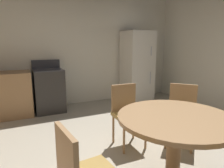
% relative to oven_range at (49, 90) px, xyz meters
% --- Properties ---
extents(ground_plane, '(14.00, 14.00, 0.00)m').
position_rel_oven_range_xyz_m(ground_plane, '(0.56, -2.48, -0.47)').
color(ground_plane, '#A89E89').
extents(wall_back, '(5.87, 0.12, 2.70)m').
position_rel_oven_range_xyz_m(wall_back, '(0.56, 0.40, 0.88)').
color(wall_back, silver).
rests_on(wall_back, ground).
extents(oven_range, '(0.60, 0.60, 1.10)m').
position_rel_oven_range_xyz_m(oven_range, '(0.00, 0.00, 0.00)').
color(oven_range, '#2D2B28').
rests_on(oven_range, ground).
extents(refrigerator, '(0.68, 0.68, 1.76)m').
position_rel_oven_range_xyz_m(refrigerator, '(2.18, -0.05, 0.41)').
color(refrigerator, silver).
rests_on(refrigerator, ground).
extents(dining_table, '(1.13, 1.13, 0.76)m').
position_rel_oven_range_xyz_m(dining_table, '(0.78, -2.98, 0.13)').
color(dining_table, '#9E754C').
rests_on(dining_table, ground).
extents(chair_northeast, '(0.56, 0.56, 0.87)m').
position_rel_oven_range_xyz_m(chair_northeast, '(1.51, -2.32, 0.03)').
color(chair_northeast, '#9E754C').
rests_on(chair_northeast, ground).
extents(chair_north, '(0.41, 0.41, 0.87)m').
position_rel_oven_range_xyz_m(chair_north, '(0.80, -2.00, 0.03)').
color(chair_north, '#9E754C').
rests_on(chair_north, ground).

